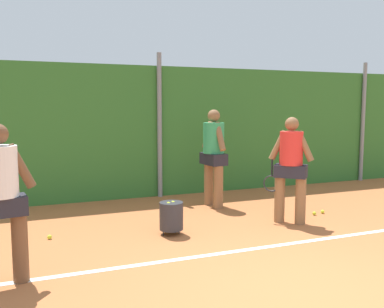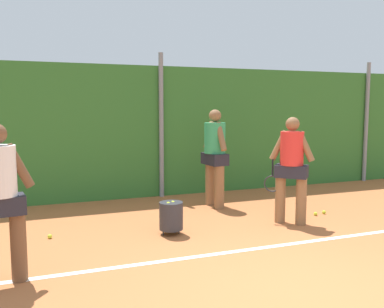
{
  "view_description": "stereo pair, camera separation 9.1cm",
  "coord_description": "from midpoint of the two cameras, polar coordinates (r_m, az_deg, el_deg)",
  "views": [
    {
      "loc": [
        -2.68,
        -3.39,
        1.93
      ],
      "look_at": [
        -0.29,
        2.62,
        1.21
      ],
      "focal_mm": 39.58,
      "sensor_mm": 36.0,
      "label": 1
    },
    {
      "loc": [
        -2.6,
        -3.43,
        1.93
      ],
      "look_at": [
        -0.29,
        2.62,
        1.21
      ],
      "focal_mm": 39.58,
      "sensor_mm": 36.0,
      "label": 2
    }
  ],
  "objects": [
    {
      "name": "ground_plane",
      "position": [
        5.97,
        6.79,
        -12.56
      ],
      "size": [
        29.56,
        29.56,
        0.0
      ],
      "primitive_type": "plane",
      "color": "#B76638"
    },
    {
      "name": "hedge_fence_backdrop",
      "position": [
        9.22,
        -4.18,
        3.02
      ],
      "size": [
        19.21,
        0.25,
        2.79
      ],
      "primitive_type": "cube",
      "color": "#33702D",
      "rests_on": "ground_plane"
    },
    {
      "name": "fence_post_center",
      "position": [
        9.04,
        -3.87,
        3.81
      ],
      "size": [
        0.1,
        0.1,
        3.06
      ],
      "primitive_type": "cylinder",
      "color": "gray",
      "rests_on": "ground_plane"
    },
    {
      "name": "fence_post_right",
      "position": [
        11.91,
        22.63,
        3.95
      ],
      "size": [
        0.1,
        0.1,
        3.06
      ],
      "primitive_type": "cylinder",
      "color": "gray",
      "rests_on": "ground_plane"
    },
    {
      "name": "court_baseline_paint",
      "position": [
        5.9,
        7.2,
        -12.77
      ],
      "size": [
        14.04,
        0.1,
        0.01
      ],
      "primitive_type": "cube",
      "color": "white",
      "rests_on": "ground_plane"
    },
    {
      "name": "player_midcourt",
      "position": [
        7.15,
        13.59,
        -1.38
      ],
      "size": [
        0.65,
        0.58,
        1.77
      ],
      "rotation": [
        0.0,
        0.0,
        2.37
      ],
      "color": "#8C603D",
      "rests_on": "ground_plane"
    },
    {
      "name": "player_backcourt_far",
      "position": [
        8.14,
        3.41,
        0.19
      ],
      "size": [
        0.4,
        0.79,
        1.88
      ],
      "rotation": [
        0.0,
        0.0,
        4.82
      ],
      "color": "#8C603D",
      "rests_on": "ground_plane"
    },
    {
      "name": "ball_hopper",
      "position": [
        6.48,
        -2.43,
        -8.3
      ],
      "size": [
        0.36,
        0.36,
        0.51
      ],
      "color": "#2D2D33",
      "rests_on": "ground_plane"
    },
    {
      "name": "tennis_ball_0",
      "position": [
        8.11,
        17.66,
        -7.47
      ],
      "size": [
        0.07,
        0.07,
        0.07
      ],
      "primitive_type": "sphere",
      "color": "#CCDB33",
      "rests_on": "ground_plane"
    },
    {
      "name": "tennis_ball_1",
      "position": [
        6.67,
        -18.24,
        -10.5
      ],
      "size": [
        0.07,
        0.07,
        0.07
      ],
      "primitive_type": "sphere",
      "color": "#CCDB33",
      "rests_on": "ground_plane"
    },
    {
      "name": "tennis_ball_2",
      "position": [
        7.95,
        16.63,
        -7.72
      ],
      "size": [
        0.07,
        0.07,
        0.07
      ],
      "primitive_type": "sphere",
      "color": "#CCDB33",
      "rests_on": "ground_plane"
    }
  ]
}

